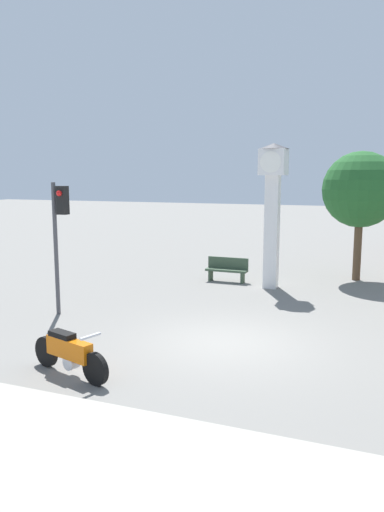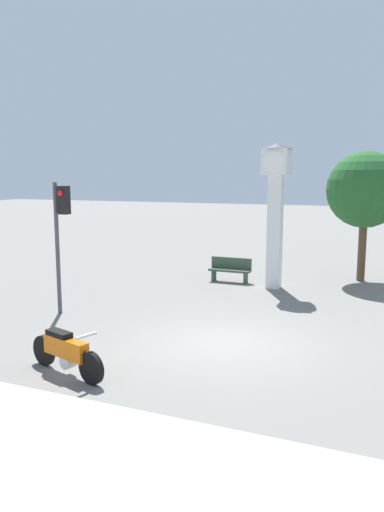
{
  "view_description": "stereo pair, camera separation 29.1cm",
  "coord_description": "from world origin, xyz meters",
  "px_view_note": "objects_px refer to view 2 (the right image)",
  "views": [
    {
      "loc": [
        3.52,
        -11.09,
        3.98
      ],
      "look_at": [
        -1.38,
        1.25,
        1.87
      ],
      "focal_mm": 35.0,
      "sensor_mm": 36.0,
      "label": 1
    },
    {
      "loc": [
        3.79,
        -10.98,
        3.98
      ],
      "look_at": [
        -1.38,
        1.25,
        1.87
      ],
      "focal_mm": 35.0,
      "sensor_mm": 36.0,
      "label": 2
    }
  ],
  "objects_px": {
    "traffic_light": "(61,224)",
    "street_tree": "(365,190)",
    "motorcycle": "(66,352)",
    "bench": "(230,269)",
    "clock_tower": "(276,194)"
  },
  "relations": [
    {
      "from": "traffic_light",
      "to": "street_tree",
      "type": "xyz_separation_m",
      "value": [
        7.64,
        8.34,
        0.84
      ]
    },
    {
      "from": "motorcycle",
      "to": "bench",
      "type": "distance_m",
      "value": 9.92
    },
    {
      "from": "motorcycle",
      "to": "street_tree",
      "type": "distance_m",
      "value": 13.31
    },
    {
      "from": "traffic_light",
      "to": "bench",
      "type": "xyz_separation_m",
      "value": [
        3.05,
        6.2,
        -2.15
      ]
    },
    {
      "from": "clock_tower",
      "to": "street_tree",
      "type": "xyz_separation_m",
      "value": [
        2.8,
        2.58,
        0.12
      ]
    },
    {
      "from": "traffic_light",
      "to": "bench",
      "type": "relative_size",
      "value": 2.39
    },
    {
      "from": "motorcycle",
      "to": "bench",
      "type": "relative_size",
      "value": 1.34
    },
    {
      "from": "motorcycle",
      "to": "traffic_light",
      "type": "bearing_deg",
      "value": 144.5
    },
    {
      "from": "clock_tower",
      "to": "bench",
      "type": "distance_m",
      "value": 3.42
    },
    {
      "from": "traffic_light",
      "to": "motorcycle",
      "type": "bearing_deg",
      "value": -52.27
    },
    {
      "from": "motorcycle",
      "to": "clock_tower",
      "type": "distance_m",
      "value": 10.11
    },
    {
      "from": "motorcycle",
      "to": "street_tree",
      "type": "relative_size",
      "value": 0.44
    },
    {
      "from": "traffic_light",
      "to": "clock_tower",
      "type": "bearing_deg",
      "value": 49.93
    },
    {
      "from": "motorcycle",
      "to": "clock_tower",
      "type": "xyz_separation_m",
      "value": [
        1.97,
        9.48,
        2.89
      ]
    },
    {
      "from": "traffic_light",
      "to": "street_tree",
      "type": "bearing_deg",
      "value": 47.49
    }
  ]
}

